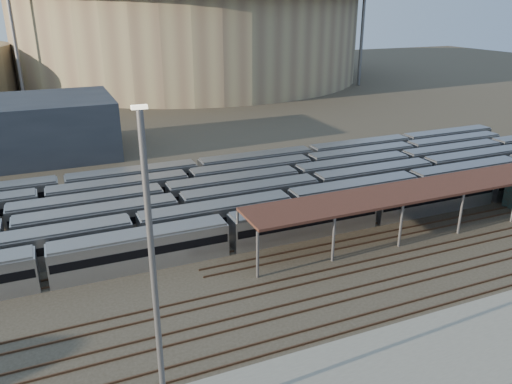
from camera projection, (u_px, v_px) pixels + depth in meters
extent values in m
plane|color=#383026|center=(334.00, 267.00, 51.24)|extent=(420.00, 420.00, 0.00)
cube|color=gray|center=(383.00, 373.00, 36.48)|extent=(50.00, 9.00, 0.20)
cube|color=#AEAFB3|center=(228.00, 235.00, 54.33)|extent=(112.00, 2.90, 3.60)
cube|color=#AEAFB3|center=(289.00, 208.00, 61.42)|extent=(112.00, 2.90, 3.60)
cube|color=#AEAFB3|center=(315.00, 190.00, 67.22)|extent=(112.00, 2.90, 3.60)
cube|color=#AEAFB3|center=(296.00, 181.00, 70.57)|extent=(112.00, 2.90, 3.60)
cube|color=#AEAFB3|center=(189.00, 185.00, 68.91)|extent=(112.00, 2.90, 3.60)
cube|color=#AEAFB3|center=(198.00, 174.00, 73.45)|extent=(112.00, 2.90, 3.60)
cylinder|color=slate|center=(258.00, 255.00, 48.55)|extent=(0.30, 0.30, 5.00)
cylinder|color=slate|center=(238.00, 233.00, 53.19)|extent=(0.30, 0.30, 5.00)
cylinder|color=slate|center=(333.00, 239.00, 51.67)|extent=(0.30, 0.30, 5.00)
cylinder|color=slate|center=(308.00, 220.00, 56.32)|extent=(0.30, 0.30, 5.00)
cylinder|color=slate|center=(401.00, 226.00, 54.80)|extent=(0.30, 0.30, 5.00)
cylinder|color=slate|center=(372.00, 208.00, 59.44)|extent=(0.30, 0.30, 5.00)
cylinder|color=slate|center=(461.00, 214.00, 57.92)|extent=(0.30, 0.30, 5.00)
cylinder|color=slate|center=(429.00, 198.00, 62.57)|extent=(0.30, 0.30, 5.00)
cylinder|color=slate|center=(480.00, 189.00, 65.69)|extent=(0.30, 0.30, 5.00)
cube|color=#361E16|center=(474.00, 180.00, 60.86)|extent=(60.00, 6.00, 0.30)
cube|color=#4C3323|center=(343.00, 275.00, 49.70)|extent=(170.00, 0.12, 0.18)
cube|color=#4C3323|center=(335.00, 268.00, 50.99)|extent=(170.00, 0.12, 0.18)
cube|color=#4C3323|center=(366.00, 295.00, 46.26)|extent=(170.00, 0.12, 0.18)
cube|color=#4C3323|center=(357.00, 287.00, 47.55)|extent=(170.00, 0.12, 0.18)
cube|color=#4C3323|center=(393.00, 318.00, 42.82)|extent=(170.00, 0.12, 0.18)
cube|color=#4C3323|center=(383.00, 309.00, 44.11)|extent=(170.00, 0.12, 0.18)
cylinder|color=gray|center=(189.00, 37.00, 175.74)|extent=(116.00, 116.00, 28.00)
cylinder|color=slate|center=(14.00, 33.00, 128.46)|extent=(1.00, 1.00, 36.00)
cylinder|color=slate|center=(362.00, 27.00, 156.32)|extent=(1.00, 1.00, 36.00)
cylinder|color=slate|center=(79.00, 24.00, 178.74)|extent=(1.00, 1.00, 36.00)
cylinder|color=slate|center=(155.00, 288.00, 28.14)|extent=(0.36, 0.36, 20.41)
cube|color=#FFF2CC|center=(139.00, 107.00, 24.46)|extent=(0.80, 0.31, 0.20)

